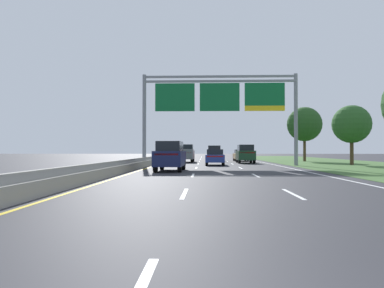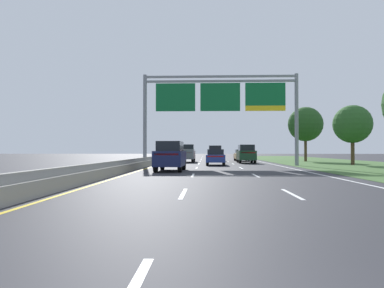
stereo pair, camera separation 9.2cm
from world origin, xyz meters
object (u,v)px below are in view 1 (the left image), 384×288
object	(u,v)px
car_blue_centre_lane_sedan	(215,157)
roadside_tree_far	(304,124)
car_gold_right_lane_sedan	(241,155)
car_red_centre_lane_suv	(214,153)
overhead_sign_gantry	(220,101)
roadside_tree_mid	(352,124)
car_darkgreen_right_lane_suv	(245,154)
car_navy_left_lane_suv	(170,156)
pickup_truck_grey	(186,154)

from	to	relation	value
car_blue_centre_lane_sedan	roadside_tree_far	distance (m)	17.65
car_gold_right_lane_sedan	car_red_centre_lane_suv	distance (m)	3.65
overhead_sign_gantry	car_blue_centre_lane_sedan	bearing A→B (deg)	116.71
car_blue_centre_lane_sedan	car_red_centre_lane_suv	bearing A→B (deg)	0.24
car_red_centre_lane_suv	car_gold_right_lane_sedan	bearing A→B (deg)	-99.01
car_blue_centre_lane_sedan	roadside_tree_mid	distance (m)	14.22
car_gold_right_lane_sedan	car_blue_centre_lane_sedan	distance (m)	14.06
car_gold_right_lane_sedan	car_darkgreen_right_lane_suv	distance (m)	7.42
car_navy_left_lane_suv	car_darkgreen_right_lane_suv	world-z (taller)	same
car_blue_centre_lane_sedan	roadside_tree_mid	world-z (taller)	roadside_tree_mid
overhead_sign_gantry	roadside_tree_far	xyz separation A→B (m)	(11.70, 13.01, -1.39)
pickup_truck_grey	car_darkgreen_right_lane_suv	distance (m)	7.54
car_red_centre_lane_suv	car_navy_left_lane_suv	bearing A→B (deg)	171.28
car_gold_right_lane_sedan	roadside_tree_far	world-z (taller)	roadside_tree_far
car_gold_right_lane_sedan	car_navy_left_lane_suv	distance (m)	24.77
overhead_sign_gantry	car_gold_right_lane_sedan	distance (m)	15.75
car_navy_left_lane_suv	roadside_tree_mid	distance (m)	20.82
car_navy_left_lane_suv	roadside_tree_mid	world-z (taller)	roadside_tree_mid
overhead_sign_gantry	car_gold_right_lane_sedan	xyz separation A→B (m)	(3.45, 14.36, -5.48)
car_navy_left_lane_suv	pickup_truck_grey	bearing A→B (deg)	0.93
roadside_tree_mid	roadside_tree_far	xyz separation A→B (m)	(-1.67, 11.09, 0.80)
car_navy_left_lane_suv	roadside_tree_mid	xyz separation A→B (m)	(17.28, 11.22, 3.00)
car_red_centre_lane_suv	roadside_tree_far	bearing A→B (deg)	-99.13
car_red_centre_lane_suv	car_blue_centre_lane_sedan	xyz separation A→B (m)	(-0.28, -14.09, -0.28)
car_darkgreen_right_lane_suv	roadside_tree_far	size ratio (longest dim) A/B	0.66
pickup_truck_grey	roadside_tree_mid	xyz separation A→B (m)	(17.16, -7.71, 3.03)
car_navy_left_lane_suv	car_red_centre_lane_suv	xyz separation A→B (m)	(3.76, 24.23, 0.00)
car_red_centre_lane_suv	car_darkgreen_right_lane_suv	bearing A→B (deg)	-156.84
overhead_sign_gantry	roadside_tree_mid	world-z (taller)	overhead_sign_gantry
car_red_centre_lane_suv	car_blue_centre_lane_sedan	bearing A→B (deg)	178.95
overhead_sign_gantry	car_navy_left_lane_suv	world-z (taller)	overhead_sign_gantry
roadside_tree_mid	car_darkgreen_right_lane_suv	bearing A→B (deg)	153.57
pickup_truck_grey	overhead_sign_gantry	bearing A→B (deg)	-158.01
roadside_tree_far	roadside_tree_mid	bearing A→B (deg)	-81.42
car_navy_left_lane_suv	car_red_centre_lane_suv	world-z (taller)	same
car_gold_right_lane_sedan	roadside_tree_mid	size ratio (longest dim) A/B	0.73
car_gold_right_lane_sedan	roadside_tree_mid	world-z (taller)	roadside_tree_mid
overhead_sign_gantry	car_gold_right_lane_sedan	size ratio (longest dim) A/B	3.42
car_gold_right_lane_sedan	roadside_tree_far	distance (m)	9.30
car_gold_right_lane_sedan	car_darkgreen_right_lane_suv	xyz separation A→B (m)	(-0.20, -7.41, 0.28)
car_gold_right_lane_sedan	roadside_tree_far	size ratio (longest dim) A/B	0.61
pickup_truck_grey	car_navy_left_lane_suv	xyz separation A→B (m)	(-0.12, -18.93, 0.02)
overhead_sign_gantry	car_darkgreen_right_lane_suv	distance (m)	9.27
car_red_centre_lane_suv	overhead_sign_gantry	bearing A→B (deg)	-179.34
car_darkgreen_right_lane_suv	roadside_tree_mid	xyz separation A→B (m)	(10.12, -5.03, 3.00)
car_red_centre_lane_suv	car_blue_centre_lane_sedan	distance (m)	14.09
roadside_tree_mid	roadside_tree_far	distance (m)	11.24
car_darkgreen_right_lane_suv	roadside_tree_far	bearing A→B (deg)	-53.65
car_gold_right_lane_sedan	pickup_truck_grey	bearing A→B (deg)	123.06
car_gold_right_lane_sedan	roadside_tree_mid	distance (m)	16.24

